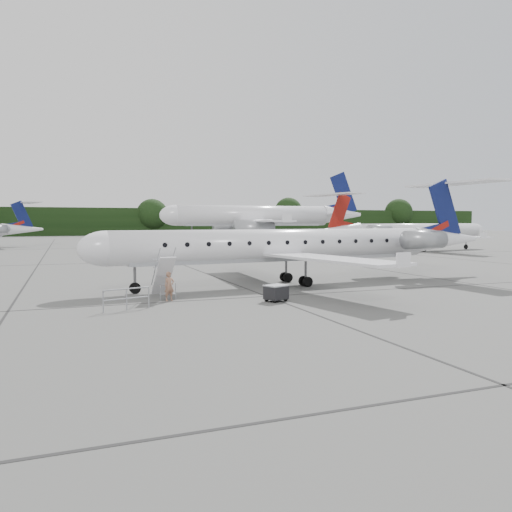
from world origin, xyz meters
name	(u,v)px	position (x,y,z in m)	size (l,w,h in m)	color
ground	(385,300)	(0.00, 0.00, 0.00)	(320.00, 320.00, 0.00)	slate
treeline	(122,222)	(0.00, 130.00, 4.00)	(260.00, 4.00, 8.00)	black
main_regional_jet	(282,229)	(-2.51, 7.62, 3.58)	(27.94, 20.12, 7.16)	white
airstair	(163,277)	(-10.64, 4.94, 1.12)	(0.85, 2.13, 2.25)	white
passenger	(169,286)	(-10.55, 3.73, 0.76)	(0.55, 0.36, 1.51)	#8E644D
safety_railing	(127,300)	(-12.92, 1.71, 0.50)	(2.20, 0.08, 1.00)	#979A9F
baggage_cart	(276,293)	(-5.47, 1.63, 0.45)	(1.05, 0.85, 0.91)	black
bg_narrowbody	(253,206)	(20.13, 73.46, 7.24)	(40.31, 29.02, 14.47)	white
bg_regional_right	(421,224)	(30.19, 34.54, 3.77)	(28.77, 20.71, 7.55)	white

